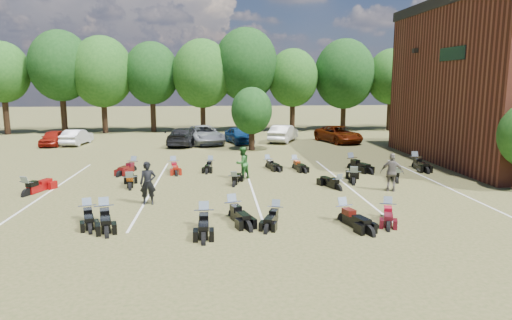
{
  "coord_description": "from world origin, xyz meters",
  "views": [
    {
      "loc": [
        -4.73,
        -20.01,
        5.39
      ],
      "look_at": [
        -2.66,
        4.0,
        1.2
      ],
      "focal_mm": 32.0,
      "sensor_mm": 36.0,
      "label": 1
    }
  ],
  "objects": [
    {
      "name": "motorcycle_16",
      "position": [
        -5.16,
        7.91,
        0.0
      ],
      "size": [
        0.91,
        2.1,
        1.13
      ],
      "primitive_type": null,
      "rotation": [
        0.0,
        0.0,
        -0.13
      ],
      "color": "black",
      "rests_on": "ground"
    },
    {
      "name": "motorcycle_3",
      "position": [
        -5.25,
        -3.51,
        0.0
      ],
      "size": [
        0.79,
        2.38,
        1.32
      ],
      "primitive_type": null,
      "rotation": [
        0.0,
        0.0,
        0.01
      ],
      "color": "black",
      "rests_on": "ground"
    },
    {
      "name": "person_grey",
      "position": [
        3.83,
        1.31,
        0.95
      ],
      "size": [
        1.2,
        0.83,
        1.89
      ],
      "primitive_type": "imported",
      "rotation": [
        0.0,
        0.0,
        2.77
      ],
      "color": "#625A54",
      "rests_on": "ground"
    },
    {
      "name": "motorcycle_6",
      "position": [
        2.0,
        -3.01,
        0.0
      ],
      "size": [
        1.34,
        2.22,
        1.18
      ],
      "primitive_type": null,
      "rotation": [
        0.0,
        0.0,
        -0.34
      ],
      "color": "#460A13",
      "rests_on": "ground"
    },
    {
      "name": "motorcycle_12",
      "position": [
        1.27,
        1.75,
        0.0
      ],
      "size": [
        1.34,
        2.21,
        1.17
      ],
      "primitive_type": null,
      "rotation": [
        0.0,
        0.0,
        3.48
      ],
      "color": "black",
      "rests_on": "ground"
    },
    {
      "name": "car_1",
      "position": [
        -16.67,
        19.85,
        0.66
      ],
      "size": [
        1.85,
        4.14,
        1.32
      ],
      "primitive_type": "imported",
      "rotation": [
        0.0,
        0.0,
        3.03
      ],
      "color": "#B6B6BB",
      "rests_on": "ground"
    },
    {
      "name": "motorcycle_7",
      "position": [
        -13.77,
        1.92,
        0.0
      ],
      "size": [
        1.5,
        2.52,
        1.34
      ],
      "primitive_type": null,
      "rotation": [
        0.0,
        0.0,
        2.81
      ],
      "color": "maroon",
      "rests_on": "ground"
    },
    {
      "name": "parking_lines",
      "position": [
        -3.0,
        3.0,
        0.01
      ],
      "size": [
        20.1,
        14.0,
        0.01
      ],
      "color": "silver",
      "rests_on": "ground"
    },
    {
      "name": "car_6",
      "position": [
        6.0,
        19.31,
        0.72
      ],
      "size": [
        3.84,
        5.67,
        1.44
      ],
      "primitive_type": "imported",
      "rotation": [
        0.0,
        0.0,
        0.3
      ],
      "color": "#541704",
      "rests_on": "ground"
    },
    {
      "name": "motorcycle_20",
      "position": [
        7.69,
        7.26,
        0.0
      ],
      "size": [
        0.91,
        2.54,
        1.4
      ],
      "primitive_type": null,
      "rotation": [
        0.0,
        0.0,
        -0.05
      ],
      "color": "black",
      "rests_on": "ground"
    },
    {
      "name": "motorcycle_11",
      "position": [
        2.43,
        2.98,
        0.0
      ],
      "size": [
        1.36,
        2.58,
        1.37
      ],
      "primitive_type": null,
      "rotation": [
        0.0,
        0.0,
        2.89
      ],
      "color": "black",
      "rests_on": "ground"
    },
    {
      "name": "motorcycle_19",
      "position": [
        3.58,
        7.22,
        0.0
      ],
      "size": [
        1.55,
        2.6,
        1.38
      ],
      "primitive_type": null,
      "rotation": [
        0.0,
        0.0,
        0.33
      ],
      "color": "black",
      "rests_on": "ground"
    },
    {
      "name": "tree_line",
      "position": [
        -1.0,
        29.0,
        6.31
      ],
      "size": [
        56.0,
        6.0,
        9.79
      ],
      "color": "black",
      "rests_on": "ground"
    },
    {
      "name": "motorcycle_15",
      "position": [
        -7.39,
        7.58,
        0.0
      ],
      "size": [
        1.09,
        2.29,
        1.22
      ],
      "primitive_type": null,
      "rotation": [
        0.0,
        0.0,
        0.18
      ],
      "color": "maroon",
      "rests_on": "ground"
    },
    {
      "name": "car_5",
      "position": [
        1.2,
        20.2,
        0.76
      ],
      "size": [
        3.34,
        4.88,
        1.52
      ],
      "primitive_type": "imported",
      "rotation": [
        0.0,
        0.0,
        2.73
      ],
      "color": "#ABAAA6",
      "rests_on": "ground"
    },
    {
      "name": "person_green",
      "position": [
        -3.35,
        4.79,
        0.9
      ],
      "size": [
        1.11,
        1.09,
        1.81
      ],
      "primitive_type": "imported",
      "rotation": [
        0.0,
        0.0,
        3.85
      ],
      "color": "#276526",
      "rests_on": "ground"
    },
    {
      "name": "motorcycle_9",
      "position": [
        -3.87,
        3.07,
        0.0
      ],
      "size": [
        1.05,
        2.09,
        1.11
      ],
      "primitive_type": null,
      "rotation": [
        0.0,
        0.0,
        2.93
      ],
      "color": "black",
      "rests_on": "ground"
    },
    {
      "name": "motorcycle_0",
      "position": [
        -9.1,
        -2.59,
        0.0
      ],
      "size": [
        1.36,
        2.5,
        1.33
      ],
      "primitive_type": null,
      "rotation": [
        0.0,
        0.0,
        0.27
      ],
      "color": "black",
      "rests_on": "ground"
    },
    {
      "name": "motorcycle_17",
      "position": [
        0.08,
        7.59,
        0.0
      ],
      "size": [
        1.11,
        2.21,
        1.18
      ],
      "primitive_type": null,
      "rotation": [
        0.0,
        0.0,
        0.22
      ],
      "color": "black",
      "rests_on": "ground"
    },
    {
      "name": "motorcycle_13",
      "position": [
        4.87,
        3.18,
        0.0
      ],
      "size": [
        1.1,
        2.19,
        1.17
      ],
      "primitive_type": null,
      "rotation": [
        0.0,
        0.0,
        2.93
      ],
      "color": "black",
      "rests_on": "ground"
    },
    {
      "name": "motorcycle_5",
      "position": [
        0.12,
        -3.33,
        0.0
      ],
      "size": [
        1.39,
        2.45,
        1.3
      ],
      "primitive_type": null,
      "rotation": [
        0.0,
        0.0,
        0.29
      ],
      "color": "black",
      "rests_on": "ground"
    },
    {
      "name": "motorcycle_2",
      "position": [
        -4.14,
        -2.45,
        0.0
      ],
      "size": [
        1.42,
        2.47,
        1.31
      ],
      "primitive_type": null,
      "rotation": [
        0.0,
        0.0,
        0.3
      ],
      "color": "black",
      "rests_on": "ground"
    },
    {
      "name": "person_black",
      "position": [
        -7.78,
        -0.13,
        0.96
      ],
      "size": [
        0.74,
        0.52,
        1.92
      ],
      "primitive_type": "imported",
      "rotation": [
        0.0,
        0.0,
        0.09
      ],
      "color": "black",
      "rests_on": "ground"
    },
    {
      "name": "motorcycle_18",
      "position": [
        -1.56,
        8.01,
        0.0
      ],
      "size": [
        1.27,
        2.14,
        1.14
      ],
      "primitive_type": null,
      "rotation": [
        0.0,
        0.0,
        0.33
      ],
      "color": "black",
      "rests_on": "ground"
    },
    {
      "name": "car_4",
      "position": [
        -2.8,
        19.48,
        0.72
      ],
      "size": [
        2.81,
        4.51,
        1.43
      ],
      "primitive_type": "imported",
      "rotation": [
        0.0,
        0.0,
        0.29
      ],
      "color": "navy",
      "rests_on": "ground"
    },
    {
      "name": "motorcycle_14",
      "position": [
        -9.81,
        7.61,
        0.0
      ],
      "size": [
        1.39,
        2.37,
        1.26
      ],
      "primitive_type": null,
      "rotation": [
        0.0,
        0.0,
        -0.32
      ],
      "color": "#510B0C",
      "rests_on": "ground"
    },
    {
      "name": "car_0",
      "position": [
        -18.5,
        19.41,
        0.65
      ],
      "size": [
        1.69,
        3.86,
        1.29
      ],
      "primitive_type": "imported",
      "rotation": [
        0.0,
        0.0,
        0.04
      ],
      "color": "maroon",
      "rests_on": "ground"
    },
    {
      "name": "car_2",
      "position": [
        -5.87,
        19.47,
        0.79
      ],
      "size": [
        4.14,
        6.21,
        1.58
      ],
      "primitive_type": "imported",
      "rotation": [
        0.0,
        0.0,
        0.29
      ],
      "color": "gray",
      "rests_on": "ground"
    },
    {
      "name": "ground",
      "position": [
        0.0,
        0.0,
        0.0
      ],
      "size": [
        160.0,
        160.0,
        0.0
      ],
      "primitive_type": "plane",
      "color": "brown",
      "rests_on": "ground"
    },
    {
      "name": "motorcycle_8",
      "position": [
        -9.13,
        2.85,
        0.0
      ],
      "size": [
        1.08,
        2.39,
        1.29
      ],
      "primitive_type": null,
      "rotation": [
        0.0,
        0.0,
        3.29
      ],
      "color": "black",
      "rests_on": "ground"
    },
    {
      "name": "motorcycle_1",
      "position": [
        -9.82,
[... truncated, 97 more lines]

